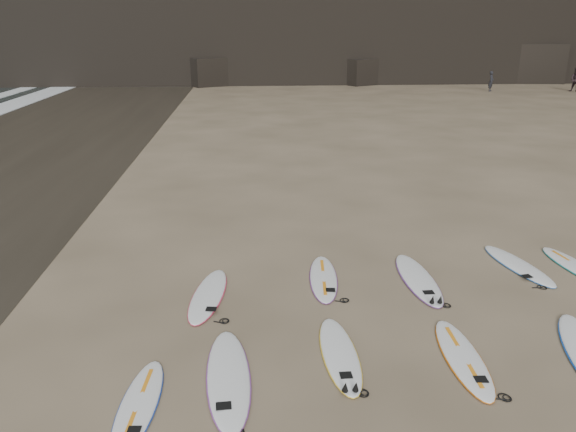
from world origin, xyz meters
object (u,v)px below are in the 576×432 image
object	(u,v)px
surfboard_7	(418,278)
person_b	(576,80)
surfboard_0	(139,404)
person_a	(491,81)
surfboard_6	(323,278)
surfboard_1	(228,376)
surfboard_5	(208,295)
surfboard_8	(518,265)
surfboard_2	(340,353)
surfboard_3	(463,357)

from	to	relation	value
surfboard_7	person_b	distance (m)	41.96
surfboard_0	person_a	world-z (taller)	person_a
person_b	surfboard_6	bearing A→B (deg)	-77.50
person_a	surfboard_1	bearing A→B (deg)	-170.46
surfboard_0	surfboard_7	bearing A→B (deg)	40.09
surfboard_0	surfboard_5	world-z (taller)	surfboard_5
surfboard_0	surfboard_1	world-z (taller)	surfboard_1
surfboard_0	surfboard_8	bearing A→B (deg)	33.46
person_a	person_b	world-z (taller)	person_b
surfboard_2	person_b	distance (m)	45.50
surfboard_8	surfboard_5	bearing A→B (deg)	177.28
surfboard_6	person_a	distance (m)	40.04
surfboard_3	person_a	size ratio (longest dim) A/B	1.49
surfboard_1	person_a	world-z (taller)	person_a
surfboard_5	surfboard_7	bearing A→B (deg)	13.91
surfboard_1	person_a	xyz separation A→B (m)	(20.79, 38.86, 0.77)
surfboard_0	person_b	world-z (taller)	person_b
surfboard_0	surfboard_1	size ratio (longest dim) A/B	0.80
surfboard_1	surfboard_5	size ratio (longest dim) A/B	1.11
person_b	surfboard_0	bearing A→B (deg)	-77.73
surfboard_7	surfboard_5	bearing A→B (deg)	-174.87
surfboard_6	surfboard_8	size ratio (longest dim) A/B	0.97
surfboard_6	surfboard_2	bearing A→B (deg)	-87.35
surfboard_1	surfboard_2	size ratio (longest dim) A/B	1.16
surfboard_6	surfboard_1	bearing A→B (deg)	-114.43
surfboard_6	surfboard_3	bearing A→B (deg)	-54.39
surfboard_6	person_b	distance (m)	42.99
surfboard_7	surfboard_8	distance (m)	2.58
surfboard_1	surfboard_6	bearing A→B (deg)	57.21
surfboard_2	surfboard_7	size ratio (longest dim) A/B	0.89
surfboard_2	surfboard_5	distance (m)	3.33
surfboard_8	person_a	world-z (taller)	person_a
surfboard_7	surfboard_0	bearing A→B (deg)	-144.41
surfboard_2	surfboard_8	world-z (taller)	surfboard_8
surfboard_6	surfboard_0	bearing A→B (deg)	-123.76
surfboard_1	surfboard_3	xyz separation A→B (m)	(3.90, 0.27, -0.01)
surfboard_6	surfboard_7	distance (m)	2.07
surfboard_0	surfboard_2	world-z (taller)	surfboard_2
surfboard_8	person_a	bearing A→B (deg)	57.14
surfboard_6	person_b	bearing A→B (deg)	58.35
surfboard_5	surfboard_6	world-z (taller)	surfboard_5
surfboard_2	surfboard_3	distance (m)	2.06
surfboard_1	surfboard_3	bearing A→B (deg)	0.66
surfboard_2	surfboard_8	bearing A→B (deg)	34.54
surfboard_6	surfboard_5	bearing A→B (deg)	-160.52
surfboard_5	surfboard_7	distance (m)	4.56
surfboard_3	surfboard_7	size ratio (longest dim) A/B	0.91
surfboard_1	surfboard_6	size ratio (longest dim) A/B	1.15
surfboard_8	person_b	world-z (taller)	person_b
surfboard_3	surfboard_5	world-z (taller)	surfboard_5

